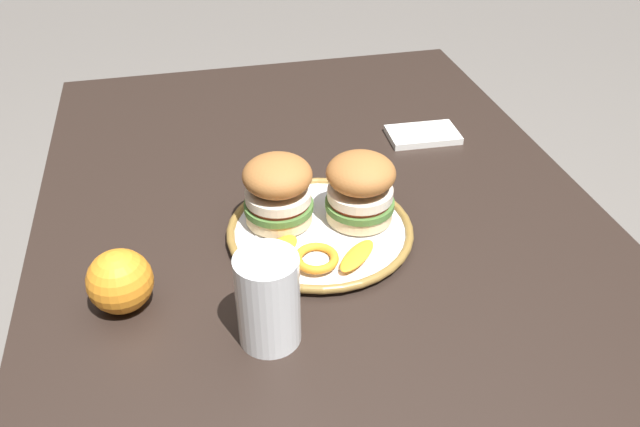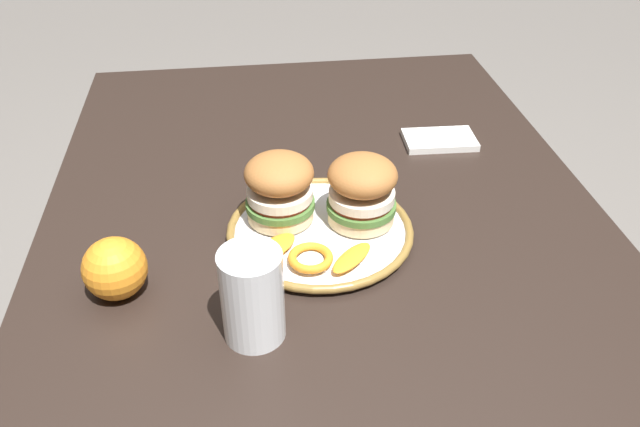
# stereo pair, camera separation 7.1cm
# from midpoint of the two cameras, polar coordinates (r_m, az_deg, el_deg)

# --- Properties ---
(dining_table) EXTENTS (1.37, 0.84, 0.73)m
(dining_table) POSITION_cam_midpoint_polar(r_m,az_deg,el_deg) (0.96, 3.35, -8.19)
(dining_table) COLOR black
(dining_table) RESTS_ON ground
(dinner_plate) EXTENTS (0.27, 0.27, 0.02)m
(dinner_plate) POSITION_cam_midpoint_polar(r_m,az_deg,el_deg) (0.93, 2.19, -1.60)
(dinner_plate) COLOR white
(dinner_plate) RESTS_ON dining_table
(sandwich_half_left) EXTENTS (0.11, 0.11, 0.10)m
(sandwich_half_left) POSITION_cam_midpoint_polar(r_m,az_deg,el_deg) (0.91, -1.35, 2.25)
(sandwich_half_left) COLOR beige
(sandwich_half_left) RESTS_ON dinner_plate
(sandwich_half_right) EXTENTS (0.10, 0.10, 0.10)m
(sandwich_half_right) POSITION_cam_midpoint_polar(r_m,az_deg,el_deg) (0.91, 5.94, 2.06)
(sandwich_half_right) COLOR beige
(sandwich_half_right) RESTS_ON dinner_plate
(orange_peel_curled) EXTENTS (0.08, 0.08, 0.01)m
(orange_peel_curled) POSITION_cam_midpoint_polar(r_m,az_deg,el_deg) (0.85, 1.54, -4.00)
(orange_peel_curled) COLOR orange
(orange_peel_curled) RESTS_ON dinner_plate
(orange_peel_strip_long) EXTENTS (0.08, 0.07, 0.01)m
(orange_peel_strip_long) POSITION_cam_midpoint_polar(r_m,az_deg,el_deg) (0.86, 5.17, -3.95)
(orange_peel_strip_long) COLOR orange
(orange_peel_strip_long) RESTS_ON dinner_plate
(orange_peel_strip_short) EXTENTS (0.08, 0.08, 0.01)m
(orange_peel_strip_short) POSITION_cam_midpoint_polar(r_m,az_deg,el_deg) (0.88, -1.74, -2.93)
(orange_peel_strip_short) COLOR orange
(orange_peel_strip_short) RESTS_ON dinner_plate
(drinking_glass) EXTENTS (0.07, 0.07, 0.12)m
(drinking_glass) POSITION_cam_midpoint_polar(r_m,az_deg,el_deg) (0.75, -3.23, -7.77)
(drinking_glass) COLOR white
(drinking_glass) RESTS_ON dining_table
(whole_orange) EXTENTS (0.08, 0.08, 0.08)m
(whole_orange) POSITION_cam_midpoint_polar(r_m,az_deg,el_deg) (0.84, -15.31, -4.76)
(whole_orange) COLOR orange
(whole_orange) RESTS_ON dining_table
(folded_napkin) EXTENTS (0.08, 0.13, 0.01)m
(folded_napkin) POSITION_cam_midpoint_polar(r_m,az_deg,el_deg) (1.18, 12.17, 6.31)
(folded_napkin) COLOR white
(folded_napkin) RESTS_ON dining_table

